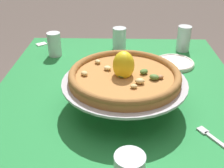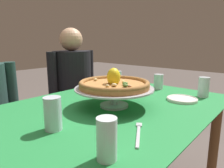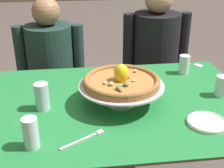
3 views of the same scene
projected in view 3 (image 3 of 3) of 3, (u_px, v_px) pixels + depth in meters
name	position (u px, v px, depth m)	size (l,w,h in m)	color
dining_table	(120.00, 118.00, 1.57)	(1.34, 0.95, 0.73)	brown
pizza_stand	(121.00, 89.00, 1.48)	(0.42, 0.42, 0.10)	#B7B7C1
pizza	(121.00, 81.00, 1.46)	(0.37, 0.37, 0.10)	#AD753D
water_glass_back_right	(184.00, 65.00, 1.83)	(0.06, 0.06, 0.11)	white
water_glass_front_left	(31.00, 135.00, 1.17)	(0.06, 0.06, 0.13)	silver
water_glass_side_right	(222.00, 88.00, 1.57)	(0.07, 0.07, 0.11)	silver
water_glass_side_left	(42.00, 98.00, 1.44)	(0.07, 0.07, 0.13)	silver
side_plate	(207.00, 122.00, 1.34)	(0.18, 0.18, 0.02)	white
dinner_fork	(85.00, 139.00, 1.24)	(0.19, 0.12, 0.01)	#B7B7C1
sugar_packet	(198.00, 65.00, 1.96)	(0.05, 0.04, 0.01)	white
diner_left	(52.00, 78.00, 2.27)	(0.49, 0.34, 1.13)	navy
diner_right	(155.00, 65.00, 2.37)	(0.50, 0.36, 1.20)	navy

